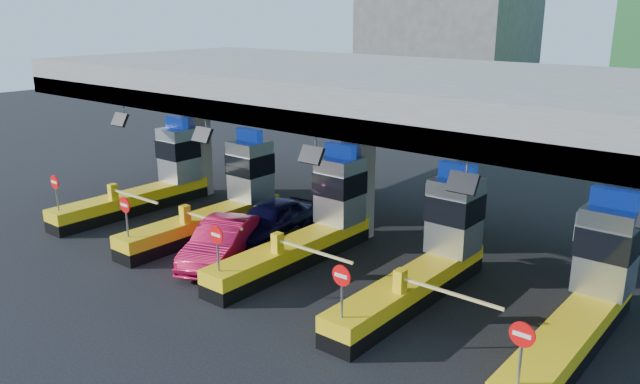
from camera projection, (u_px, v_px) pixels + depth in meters
The scene contains 10 objects.
ground at pixel (311, 258), 23.82m from camera, with size 120.00×120.00×0.00m, color black.
toll_canopy at pixel (358, 90), 24.24m from camera, with size 28.00×12.09×7.00m.
toll_lane_far_left at pixel (154, 178), 29.72m from camera, with size 4.43×8.00×4.16m.
toll_lane_left at pixel (226, 197), 26.68m from camera, with size 4.43×8.00×4.16m.
toll_lane_center at pixel (315, 221), 23.64m from camera, with size 4.43×8.00×4.16m.
toll_lane_right at pixel (431, 253), 20.60m from camera, with size 4.43×8.00×4.16m.
toll_lane_far_right at pixel (588, 294), 17.55m from camera, with size 4.43×8.00×4.16m.
bg_building_concrete at pixel (448, 12), 56.56m from camera, with size 14.00×10.00×18.00m, color #4C4C49.
van at pixel (270, 221), 25.40m from camera, with size 1.96×4.88×1.66m, color black.
red_car at pixel (223, 242), 23.26m from camera, with size 1.68×4.81×1.58m, color #B80E35.
Camera 1 is at (14.33, -16.92, 9.08)m, focal length 35.00 mm.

